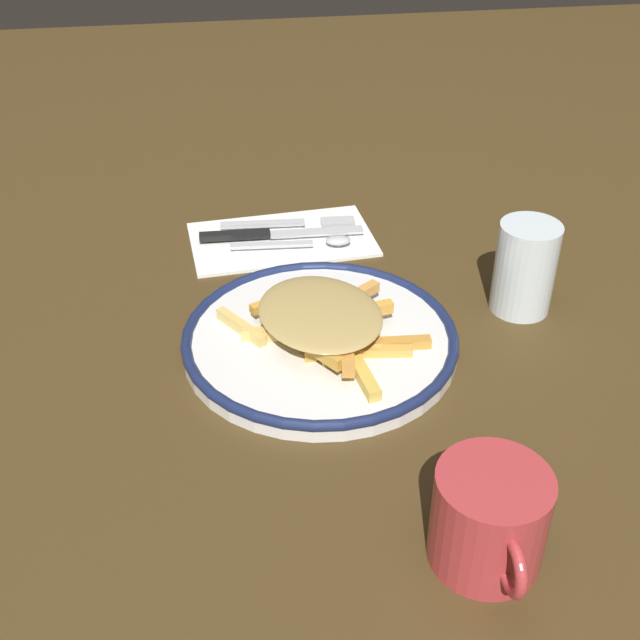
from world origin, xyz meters
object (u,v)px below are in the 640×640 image
Objects in this scene: spoon at (312,242)px; water_glass at (525,268)px; fries_heap at (322,321)px; coffee_mug at (490,519)px; fork at (289,223)px; plate at (320,339)px; knife at (267,234)px; napkin at (282,238)px.

spoon is 0.27m from water_glass.
coffee_mug is at bearing 16.42° from fries_heap.
fork is at bearing -132.92° from water_glass.
fork is at bearing -170.92° from coffee_mug.
fries_heap is 2.05× the size of water_glass.
plate is 0.24m from water_glass.
knife is 1.82× the size of coffee_mug.
coffee_mug is (0.52, 0.12, 0.03)m from knife.
water_glass is at bearing 100.28° from plate.
water_glass reaches higher than plate.
knife reaches higher than napkin.
fries_heap reaches higher than plate.
fries_heap is 1.22× the size of fork.
fries_heap is at bearing 8.36° from knife.
water_glass is 0.36m from coffee_mug.
fries_heap is at bearing -79.23° from water_glass.
spoon is at bearing -127.19° from water_glass.
coffee_mug is at bearing 7.54° from spoon.
water_glass is (0.16, 0.21, 0.04)m from spoon.
napkin is at bearing -176.15° from fries_heap.
knife is 2.01× the size of water_glass.
spoon reaches higher than napkin.
water_glass is at bearing 52.81° from spoon.
fries_heap reaches higher than knife.
fork is at bearing -179.63° from plate.
coffee_mug reaches higher than fries_heap.
knife reaches higher than fork.
knife is 0.33m from water_glass.
plate is 0.03m from fries_heap.
napkin is 1.10× the size of knife.
fries_heap is 0.30m from coffee_mug.
spoon is at bearing 174.76° from fries_heap.
napkin is at bearing -176.62° from plate.
water_glass is at bearing 54.16° from knife.
fork is (-0.26, -0.00, -0.03)m from fries_heap.
water_glass is (0.22, 0.24, 0.04)m from fork.
fork is 1.69× the size of water_glass.
water_glass is at bearing 47.08° from fork.
fries_heap reaches higher than spoon.
fork is at bearing -158.53° from spoon.
fries_heap is 0.24m from water_glass.
knife is (-0.24, -0.03, -0.00)m from plate.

